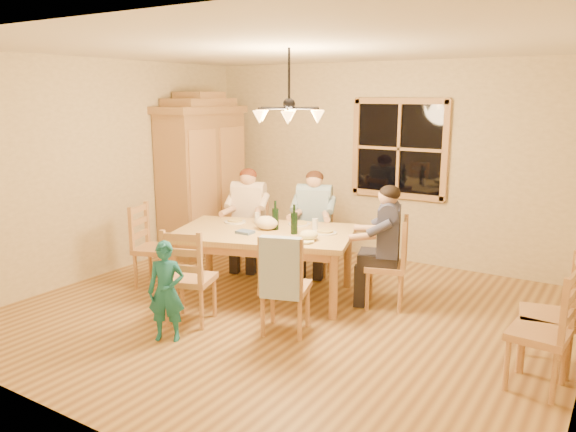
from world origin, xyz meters
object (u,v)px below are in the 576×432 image
Objects in this scene: dining_table at (264,239)px; adult_woman at (248,206)px; armoire at (202,179)px; chair_far_right at (314,250)px; chair_near_left at (191,293)px; chair_spare_front at (537,352)px; chair_spare_back at (545,333)px; chair_far_left at (249,246)px; chair_end_left at (155,261)px; adult_slate_man at (387,231)px; child at (166,291)px; wine_bottle_b at (294,219)px; adult_plaid_man at (314,209)px; chandelier at (289,114)px; chair_end_right at (385,279)px; wine_bottle_a at (275,215)px; chair_near_right at (286,302)px.

adult_woman is (-0.75, 0.73, 0.18)m from dining_table.
chair_far_right is (1.96, -0.15, -0.75)m from armoire.
chair_spare_front is at bearing -10.03° from chair_near_left.
chair_near_left is 1.00× the size of chair_spare_back.
chair_far_left and chair_end_left have the same top height.
adult_woman is 2.08m from adult_slate_man.
chair_near_left is at bearing 73.16° from child.
dining_table is 6.80× the size of wine_bottle_b.
adult_plaid_man reaches higher than child.
chandelier is at bearing 82.36° from chair_spare_back.
dining_table is 1.11m from chair_near_left.
chair_far_left is (1.13, -0.42, -0.75)m from armoire.
wine_bottle_b is (1.12, -0.68, 0.62)m from chair_far_left.
adult_slate_man reaches higher than chair_near_left.
chair_far_left is at bearing 75.01° from chair_spare_front.
chair_spare_back is at bearing -6.62° from child.
child is (-1.39, -1.90, 0.17)m from chair_end_right.
chandelier is 0.34× the size of dining_table.
wine_bottle_b is 2.77m from chair_spare_front.
chair_far_left and chair_near_left have the same top height.
armoire is at bearing -22.19° from chair_far_right.
adult_woman is (-2.06, 0.31, 0.54)m from chair_end_right.
wine_bottle_b is (0.36, 0.06, 0.26)m from dining_table.
armoire is 2.63× the size of adult_woman.
armoire is 2.87m from chair_near_left.
chair_near_left is 3.00× the size of wine_bottle_a.
chair_spare_back is at bearing -127.90° from chair_end_right.
chair_near_left is 1.37m from wine_bottle_b.
chair_spare_front reaches higher than dining_table.
wine_bottle_b is at bearing 88.88° from adult_plaid_man.
child is (-0.16, -2.48, -0.37)m from adult_plaid_man.
chair_end_left is at bearing 82.28° from chair_spare_back.
chair_spare_front is at bearing 133.27° from chair_far_right.
chair_far_right and chair_end_right have the same top height.
chandelier reaches higher than chair_near_right.
adult_woman is at bearing -0.00° from adult_plaid_man.
wine_bottle_b reaches higher than chair_near_left.
adult_plaid_man is at bearing 64.80° from chair_near_left.
dining_table is (1.88, -1.15, -0.39)m from armoire.
chandelier reaches higher than chair_spare_back.
wine_bottle_a reaches higher than chair_end_right.
chair_near_right is 1.00× the size of chair_end_left.
wine_bottle_a is (-0.69, 0.86, 0.62)m from chair_near_right.
chair_spare_front is at bearing -11.31° from dining_table.
chair_end_right is at bearing -12.89° from armoire.
adult_slate_man is (2.06, -0.31, 0.00)m from adult_woman.
chandelier is 0.78× the size of chair_spare_front.
chandelier reaches higher than dining_table.
wine_bottle_a and wine_bottle_b have the same top height.
armoire is 2.50m from wine_bottle_b.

